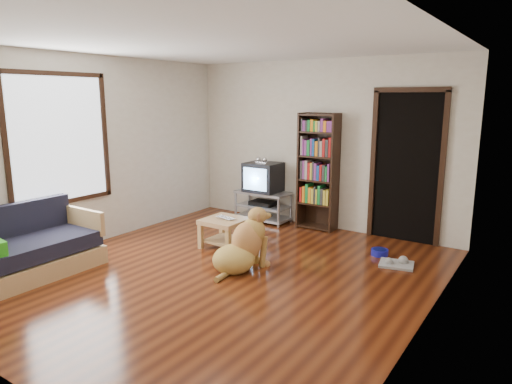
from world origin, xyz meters
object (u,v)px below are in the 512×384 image
Objects in this scene: coffee_table at (225,227)px; crt_tv at (264,177)px; sofa at (18,256)px; dog at (243,247)px; bookshelf at (318,165)px; grey_rag at (396,264)px; tv_stand at (263,205)px; laptop at (223,219)px; dog_bowl at (380,252)px.

crt_tv is at bearing 102.03° from coffee_table.
sofa reaches higher than dog.
bookshelf reaches higher than crt_tv.
tv_stand is at bearing 161.39° from grey_rag.
sofa is (-1.29, -2.15, -0.15)m from laptop.
crt_tv is at bearing 160.94° from grey_rag.
laptop is 0.50× the size of crt_tv.
tv_stand is 1.48m from coffee_table.
sofa reaches higher than grey_rag.
coffee_table reaches higher than dog_bowl.
sofa is (-0.97, -3.65, -0.48)m from crt_tv.
crt_tv reaches higher than dog.
coffee_table is (-0.64, -1.54, -0.72)m from bookshelf.
bookshelf is 1.95× the size of dog.
bookshelf is at bearing 151.31° from dog_bowl.
bookshelf reaches higher than dog.
sofa is at bearing -136.32° from dog_bowl.
coffee_table is (1.29, 2.18, 0.02)m from sofa.
laptop is 0.32× the size of tv_stand.
dog reaches higher than grey_rag.
crt_tv is at bearing 75.07° from sofa.
dog is (1.00, -2.00, -0.46)m from crt_tv.
bookshelf is 4.26m from sofa.
crt_tv is at bearing 116.57° from dog.
dog is (0.05, -2.08, -0.72)m from bookshelf.
grey_rag is 2.29m from coffee_table.
crt_tv reaches higher than sofa.
grey_rag is 0.22× the size of bookshelf.
laptop is 0.86m from dog.
sofa reaches higher than coffee_table.
bookshelf is at bearing 4.32° from crt_tv.
dog_bowl is at bearing 49.05° from dog.
tv_stand is 0.50× the size of bookshelf.
laptop is 0.53× the size of coffee_table.
coffee_table is at bearing 98.17° from laptop.
tv_stand is at bearing 110.14° from laptop.
tv_stand is (-2.21, 0.59, 0.23)m from dog_bowl.
coffee_table is (-0.00, 0.03, -0.13)m from laptop.
dog_bowl is 0.39m from grey_rag.
tv_stand reaches higher than dog_bowl.
grey_rag is 2.75m from crt_tv.
laptop is at bearing 59.08° from sofa.
coffee_table is at bearing -112.38° from bookshelf.
laptop is 1.52m from tv_stand.
crt_tv is 0.32× the size of bookshelf.
dog_bowl is at bearing 140.19° from grey_rag.
dog_bowl is 0.40× the size of coffee_table.
laptop is at bearing -78.20° from crt_tv.
bookshelf is 1.00× the size of sofa.
crt_tv is 0.32× the size of sofa.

